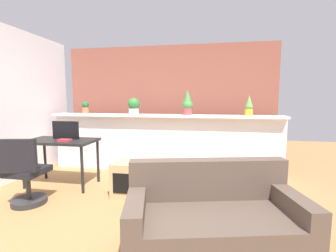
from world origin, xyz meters
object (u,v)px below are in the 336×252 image
at_px(potted_plant_0, 85,107).
at_px(couch, 213,222).
at_px(tv_monitor, 66,130).
at_px(office_chair, 25,177).
at_px(book_on_desk, 65,140).
at_px(potted_plant_2, 188,103).
at_px(potted_plant_3, 249,106).
at_px(desk, 61,145).
at_px(side_cube_shelf, 128,179).
at_px(potted_plant_1, 134,106).

bearing_deg(potted_plant_0, couch, -42.13).
height_order(tv_monitor, couch, tv_monitor).
xyz_separation_m(office_chair, book_on_desk, (0.17, 0.62, 0.38)).
bearing_deg(office_chair, couch, -12.18).
distance_m(potted_plant_2, potted_plant_3, 1.08).
bearing_deg(potted_plant_2, couch, -78.42).
distance_m(desk, book_on_desk, 0.24).
bearing_deg(side_cube_shelf, tv_monitor, 165.42).
bearing_deg(tv_monitor, potted_plant_1, 44.66).
bearing_deg(couch, book_on_desk, 152.97).
xyz_separation_m(potted_plant_2, potted_plant_3, (1.08, -0.01, -0.06)).
bearing_deg(potted_plant_0, potted_plant_1, -2.39).
bearing_deg(potted_plant_2, potted_plant_1, -178.53).
bearing_deg(potted_plant_0, book_on_desk, -76.53).
bearing_deg(side_cube_shelf, potted_plant_2, 57.84).
xyz_separation_m(potted_plant_1, tv_monitor, (-0.87, -0.86, -0.37)).
bearing_deg(tv_monitor, desk, -117.76).
height_order(potted_plant_3, office_chair, potted_plant_3).
xyz_separation_m(potted_plant_3, couch, (-0.62, -2.24, -0.99)).
height_order(potted_plant_2, potted_plant_3, potted_plant_2).
relative_size(tv_monitor, couch, 0.27).
bearing_deg(tv_monitor, book_on_desk, -61.00).
distance_m(potted_plant_0, potted_plant_2, 2.04).
xyz_separation_m(desk, couch, (2.40, -1.28, -0.38)).
height_order(potted_plant_1, potted_plant_3, potted_plant_3).
height_order(potted_plant_3, desk, potted_plant_3).
bearing_deg(office_chair, book_on_desk, 74.34).
bearing_deg(book_on_desk, potted_plant_2, 32.01).
bearing_deg(desk, potted_plant_2, 26.56).
bearing_deg(office_chair, potted_plant_1, 61.50).
xyz_separation_m(potted_plant_3, tv_monitor, (-2.97, -0.88, -0.37)).
height_order(potted_plant_0, potted_plant_2, potted_plant_2).
xyz_separation_m(tv_monitor, book_on_desk, (0.12, -0.22, -0.13)).
xyz_separation_m(desk, tv_monitor, (0.04, 0.08, 0.23)).
bearing_deg(office_chair, potted_plant_3, 29.61).
height_order(desk, office_chair, office_chair).
bearing_deg(potted_plant_0, potted_plant_2, -0.46).
relative_size(potted_plant_0, office_chair, 0.27).
relative_size(potted_plant_1, potted_plant_2, 0.68).
relative_size(potted_plant_0, potted_plant_3, 0.68).
distance_m(potted_plant_3, tv_monitor, 3.12).
relative_size(potted_plant_2, side_cube_shelf, 0.92).
height_order(potted_plant_2, couch, potted_plant_2).
distance_m(potted_plant_2, office_chair, 2.77).
xyz_separation_m(potted_plant_0, potted_plant_2, (2.04, -0.02, 0.09)).
bearing_deg(potted_plant_1, potted_plant_0, 177.61).
height_order(side_cube_shelf, book_on_desk, book_on_desk).
relative_size(desk, office_chair, 1.21).
xyz_separation_m(potted_plant_0, potted_plant_3, (3.12, -0.03, 0.04)).
xyz_separation_m(potted_plant_0, couch, (2.50, -2.26, -0.95)).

